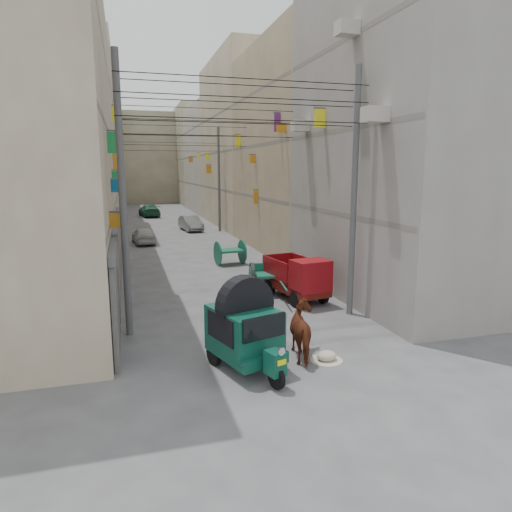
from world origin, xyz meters
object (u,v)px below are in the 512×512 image
object	(u,v)px
second_cart	(230,252)
distant_car_grey	(191,223)
auto_rickshaw	(245,328)
mini_truck	(301,280)
tonga_cart	(267,278)
horse	(305,331)
distant_car_green	(149,210)
distant_car_white	(144,235)
feed_sack	(326,356)

from	to	relation	value
second_cart	distant_car_grey	world-z (taller)	second_cart
auto_rickshaw	mini_truck	world-z (taller)	auto_rickshaw
tonga_cart	second_cart	distance (m)	6.07
horse	distant_car_green	xyz separation A→B (m)	(-1.92, 38.33, -0.07)
mini_truck	distant_car_grey	bearing A→B (deg)	83.57
second_cart	horse	distance (m)	12.14
mini_truck	distant_car_white	size ratio (longest dim) A/B	0.98
auto_rickshaw	tonga_cart	size ratio (longest dim) A/B	0.88
mini_truck	second_cart	distance (m)	7.30
tonga_cart	horse	distance (m)	6.11
feed_sack	distant_car_white	bearing A→B (deg)	100.16
auto_rickshaw	tonga_cart	xyz separation A→B (m)	(2.53, 6.28, -0.38)
feed_sack	distant_car_white	xyz separation A→B (m)	(-3.69, 20.59, 0.42)
distant_car_green	horse	bearing A→B (deg)	86.71
auto_rickshaw	horse	bearing A→B (deg)	-9.84
mini_truck	feed_sack	distance (m)	5.47
second_cart	distant_car_white	distance (m)	9.04
tonga_cart	horse	size ratio (longest dim) A/B	1.78
feed_sack	mini_truck	bearing A→B (deg)	75.67
distant_car_white	tonga_cart	bearing A→B (deg)	101.02
second_cart	distant_car_green	xyz separation A→B (m)	(-2.67, 26.21, -0.03)
mini_truck	feed_sack	xyz separation A→B (m)	(-1.34, -5.26, -0.67)
tonga_cart	distant_car_grey	size ratio (longest dim) A/B	0.83
horse	mini_truck	bearing A→B (deg)	-102.94
distant_car_white	distant_car_green	distance (m)	18.15
feed_sack	second_cart	bearing A→B (deg)	88.60
auto_rickshaw	mini_truck	size ratio (longest dim) A/B	0.83
auto_rickshaw	distant_car_white	size ratio (longest dim) A/B	0.81
auto_rickshaw	mini_truck	distance (m)	6.18
distant_car_white	distant_car_grey	xyz separation A→B (m)	(3.90, 5.74, 0.04)
horse	distant_car_grey	distance (m)	25.98
mini_truck	horse	bearing A→B (deg)	-119.60
tonga_cart	distant_car_white	distance (m)	14.76
distant_car_grey	feed_sack	bearing A→B (deg)	-97.27
second_cart	feed_sack	distance (m)	12.49
horse	second_cart	bearing A→B (deg)	-86.42
second_cart	distant_car_grey	bearing A→B (deg)	83.72
tonga_cart	distant_car_white	size ratio (longest dim) A/B	0.92
second_cart	horse	bearing A→B (deg)	-100.23
distant_car_grey	distant_car_white	bearing A→B (deg)	-131.00
tonga_cart	distant_car_green	distance (m)	32.40
feed_sack	distant_car_grey	distance (m)	26.34
feed_sack	horse	distance (m)	0.81
horse	auto_rickshaw	bearing A→B (deg)	14.89
horse	distant_car_grey	world-z (taller)	horse
tonga_cart	distant_car_white	bearing A→B (deg)	115.35
tonga_cart	distant_car_green	world-z (taller)	tonga_cart
distant_car_white	distant_car_grey	size ratio (longest dim) A/B	0.89
second_cart	distant_car_grey	distance (m)	13.86
mini_truck	distant_car_white	bearing A→B (deg)	98.67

